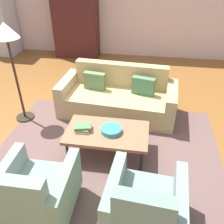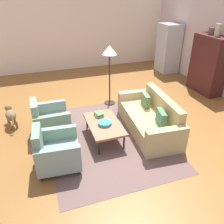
{
  "view_description": "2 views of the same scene",
  "coord_description": "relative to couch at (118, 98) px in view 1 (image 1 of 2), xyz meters",
  "views": [
    {
      "loc": [
        0.94,
        -3.38,
        2.61
      ],
      "look_at": [
        0.46,
        -0.34,
        0.57
      ],
      "focal_mm": 39.45,
      "sensor_mm": 36.0,
      "label": 1
    },
    {
      "loc": [
        4.61,
        -1.84,
        3.1
      ],
      "look_at": [
        0.17,
        -0.33,
        0.5
      ],
      "focal_mm": 36.59,
      "sensor_mm": 36.0,
      "label": 2
    }
  ],
  "objects": [
    {
      "name": "armchair_right",
      "position": [
        0.59,
        -2.35,
        0.06
      ],
      "size": [
        0.86,
        0.86,
        0.88
      ],
      "rotation": [
        0.0,
        0.0,
        -0.08
      ],
      "color": "black",
      "rests_on": "ground"
    },
    {
      "name": "armchair_left",
      "position": [
        -0.61,
        -2.35,
        0.06
      ],
      "size": [
        0.81,
        0.81,
        0.88
      ],
      "rotation": [
        0.0,
        0.0,
        0.01
      ],
      "color": "#2C2B1A",
      "rests_on": "ground"
    },
    {
      "name": "floor_lamp",
      "position": [
        -1.66,
        -0.51,
        1.16
      ],
      "size": [
        0.4,
        0.4,
        1.72
      ],
      "color": "black",
      "rests_on": "ground"
    },
    {
      "name": "couch",
      "position": [
        0.0,
        0.0,
        0.0
      ],
      "size": [
        2.16,
        1.05,
        0.86
      ],
      "rotation": [
        0.0,
        0.0,
        3.07
      ],
      "color": "tan",
      "rests_on": "ground"
    },
    {
      "name": "cabinet",
      "position": [
        -1.54,
        2.76,
        0.61
      ],
      "size": [
        1.2,
        0.51,
        1.8
      ],
      "color": "#401A19",
      "rests_on": "ground"
    },
    {
      "name": "book_stack",
      "position": [
        -0.36,
        -1.21,
        0.16
      ],
      "size": [
        0.27,
        0.21,
        0.08
      ],
      "color": "beige",
      "rests_on": "coffee_table"
    },
    {
      "name": "fruit_bowl",
      "position": [
        0.06,
        -1.19,
        0.15
      ],
      "size": [
        0.3,
        0.3,
        0.07
      ],
      "primitive_type": "cylinder",
      "color": "teal",
      "rests_on": "coffee_table"
    },
    {
      "name": "coffee_table",
      "position": [
        -0.01,
        -1.19,
        0.08
      ],
      "size": [
        1.2,
        0.7,
        0.4
      ],
      "color": "black",
      "rests_on": "ground"
    },
    {
      "name": "area_rug",
      "position": [
        -0.01,
        -1.14,
        -0.28
      ],
      "size": [
        3.4,
        2.6,
        0.01
      ],
      "primitive_type": "cube",
      "color": "brown",
      "rests_on": "ground"
    },
    {
      "name": "wall_back",
      "position": [
        -0.44,
        3.1,
        1.11
      ],
      "size": [
        9.82,
        0.12,
        2.8
      ],
      "primitive_type": "cube",
      "color": "beige",
      "rests_on": "ground"
    },
    {
      "name": "ground_plane",
      "position": [
        -0.44,
        -0.58,
        -0.29
      ],
      "size": [
        11.79,
        11.79,
        0.0
      ],
      "primitive_type": "plane",
      "color": "brown"
    }
  ]
}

